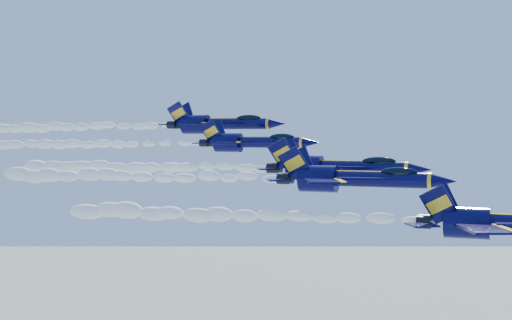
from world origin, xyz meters
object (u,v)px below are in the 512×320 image
(jet_fourth, at_px, (251,142))
(jet_fifth, at_px, (218,124))
(jet_lead, at_px, (511,223))
(jet_third, at_px, (337,167))
(jet_second, at_px, (353,178))

(jet_fourth, distance_m, jet_fifth, 12.43)
(jet_lead, height_order, jet_fifth, jet_fifth)
(jet_third, relative_size, jet_fourth, 1.15)
(jet_lead, distance_m, jet_third, 28.06)
(jet_fourth, height_order, jet_fifth, jet_fifth)
(jet_fourth, bearing_deg, jet_second, -45.13)
(jet_third, xyz_separation_m, jet_fifth, (-23.31, 16.89, 5.69))
(jet_second, distance_m, jet_fourth, 27.29)
(jet_lead, height_order, jet_third, jet_third)
(jet_fourth, bearing_deg, jet_lead, -37.91)
(jet_lead, relative_size, jet_third, 0.92)
(jet_lead, xyz_separation_m, jet_fourth, (-35.06, 27.30, 6.64))
(jet_third, distance_m, jet_fifth, 29.34)
(jet_second, relative_size, jet_fifth, 0.96)
(jet_lead, relative_size, jet_second, 0.98)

